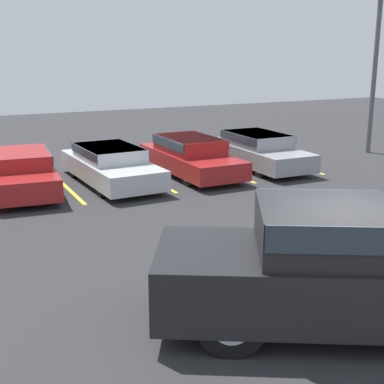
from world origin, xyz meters
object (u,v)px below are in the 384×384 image
object	(u,v)px
pickup_truck	(344,269)
light_post	(376,54)
parked_sedan_b	(22,170)
parked_sedan_d	(190,155)
parked_sedan_e	(258,149)
wheel_stop_curb	(108,162)
parked_sedan_c	(110,164)

from	to	relation	value
pickup_truck	light_post	world-z (taller)	light_post
parked_sedan_b	light_post	distance (m)	14.02
parked_sedan_d	parked_sedan_e	world-z (taller)	parked_sedan_d
parked_sedan_b	light_post	xyz separation A→B (m)	(13.64, 0.27, 3.23)
wheel_stop_curb	pickup_truck	bearing A→B (deg)	-92.31
parked_sedan_c	wheel_stop_curb	size ratio (longest dim) A/B	2.56
pickup_truck	wheel_stop_curb	xyz separation A→B (m)	(0.53, 13.13, -0.87)
pickup_truck	wheel_stop_curb	bearing A→B (deg)	117.06
pickup_truck	parked_sedan_e	bearing A→B (deg)	92.67
pickup_truck	parked_sedan_b	xyz separation A→B (m)	(-2.93, 10.30, -0.30)
pickup_truck	parked_sedan_e	distance (m)	11.41
pickup_truck	wheel_stop_curb	distance (m)	13.17
parked_sedan_e	pickup_truck	bearing A→B (deg)	-25.99
parked_sedan_d	light_post	world-z (taller)	light_post
parked_sedan_d	parked_sedan_e	distance (m)	2.64
parked_sedan_e	parked_sedan_c	bearing A→B (deg)	-89.22
parked_sedan_b	parked_sedan_c	world-z (taller)	parked_sedan_b
light_post	parked_sedan_b	bearing A→B (deg)	-178.88
pickup_truck	light_post	xyz separation A→B (m)	(10.71, 10.57, 2.93)
parked_sedan_c	parked_sedan_d	bearing A→B (deg)	88.15
parked_sedan_c	wheel_stop_curb	xyz separation A→B (m)	(0.82, 2.95, -0.55)
pickup_truck	parked_sedan_c	bearing A→B (deg)	121.02
parked_sedan_c	parked_sedan_e	bearing A→B (deg)	87.64
parked_sedan_c	wheel_stop_curb	distance (m)	3.11
light_post	wheel_stop_curb	size ratio (longest dim) A/B	3.36
light_post	wheel_stop_curb	bearing A→B (deg)	165.88
pickup_truck	parked_sedan_e	xyz separation A→B (m)	(5.12, 10.19, -0.29)
parked_sedan_d	light_post	xyz separation A→B (m)	(8.23, 0.36, 3.20)
parked_sedan_b	wheel_stop_curb	size ratio (longest dim) A/B	2.43
parked_sedan_c	parked_sedan_e	size ratio (longest dim) A/B	1.02
parked_sedan_c	parked_sedan_d	size ratio (longest dim) A/B	1.02
pickup_truck	parked_sedan_e	world-z (taller)	pickup_truck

